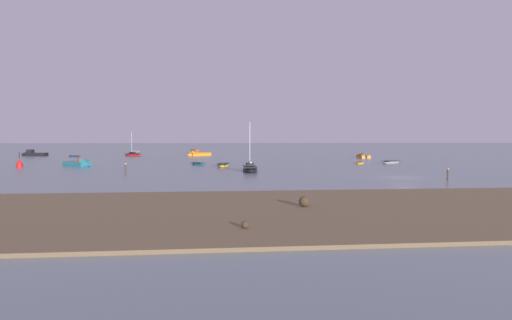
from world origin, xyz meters
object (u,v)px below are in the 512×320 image
sailboat_moored_0 (250,169)px  motorboat_moored_1 (196,154)px  mooring_post_near (126,169)px  mooring_post_left (448,174)px  rowboat_moored_5 (360,163)px  motorboat_moored_3 (362,157)px  rowboat_moored_6 (74,156)px  rowboat_moored_0 (391,162)px  rowboat_moored_1 (223,165)px  channel_buoy (19,164)px  motorboat_moored_4 (80,164)px  motorboat_moored_0 (32,154)px  rowboat_moored_2 (198,164)px  sailboat_moored_1 (133,155)px

sailboat_moored_0 → motorboat_moored_1: size_ratio=1.00×
mooring_post_near → mooring_post_left: bearing=-18.0°
sailboat_moored_0 → rowboat_moored_5: 23.72m
mooring_post_left → sailboat_moored_0: bearing=142.9°
motorboat_moored_3 → rowboat_moored_6: (-61.65, 11.68, -0.12)m
rowboat_moored_0 → rowboat_moored_6: bearing=-67.3°
rowboat_moored_1 → channel_buoy: channel_buoy is taller
motorboat_moored_4 → mooring_post_left: bearing=8.2°
rowboat_moored_1 → mooring_post_left: 31.14m
rowboat_moored_5 → mooring_post_near: (-32.97, -17.49, 0.48)m
sailboat_moored_0 → rowboat_moored_1: bearing=18.9°
rowboat_moored_1 → rowboat_moored_5: bearing=111.3°
rowboat_moored_1 → mooring_post_near: (-11.23, -12.90, 0.42)m
rowboat_moored_6 → mooring_post_left: size_ratio=2.39×
rowboat_moored_1 → motorboat_moored_0: (-43.22, 45.18, 0.16)m
rowboat_moored_5 → motorboat_moored_4: (-42.33, -1.24, 0.12)m
rowboat_moored_5 → rowboat_moored_1: bearing=-43.9°
sailboat_moored_0 → rowboat_moored_2: bearing=26.2°
sailboat_moored_1 → channel_buoy: sailboat_moored_1 is taller
rowboat_moored_0 → mooring_post_left: (-6.60, -28.79, 0.37)m
motorboat_moored_0 → channel_buoy: channel_buoy is taller
motorboat_moored_1 → mooring_post_near: motorboat_moored_1 is taller
rowboat_moored_2 → rowboat_moored_0: bearing=-120.7°
motorboat_moored_0 → sailboat_moored_0: 71.84m
rowboat_moored_2 → rowboat_moored_6: (-28.01, 33.57, -0.02)m
motorboat_moored_0 → motorboat_moored_3: (73.22, -18.30, -0.10)m
motorboat_moored_3 → rowboat_moored_5: (-8.26, -22.28, -0.12)m
sailboat_moored_0 → mooring_post_near: sailboat_moored_0 is taller
rowboat_moored_5 → rowboat_moored_6: (-53.40, 33.95, 0.00)m
motorboat_moored_3 → channel_buoy: bearing=117.0°
rowboat_moored_1 → rowboat_moored_2: (-3.64, 4.99, -0.04)m
sailboat_moored_0 → mooring_post_near: 14.50m
motorboat_moored_4 → mooring_post_near: mooring_post_near is taller
sailboat_moored_0 → motorboat_moored_3: 45.63m
channel_buoy → mooring_post_near: (17.11, -14.56, 0.15)m
rowboat_moored_0 → channel_buoy: (-55.62, -3.86, 0.27)m
sailboat_moored_0 → rowboat_moored_6: bearing=37.8°
channel_buoy → sailboat_moored_0: bearing=-20.2°
sailboat_moored_1 → mooring_post_left: 76.68m
rowboat_moored_1 → rowboat_moored_6: 49.88m
channel_buoy → motorboat_moored_1: bearing=59.9°
motorboat_moored_1 → channel_buoy: channel_buoy is taller
rowboat_moored_6 → channel_buoy: bearing=-57.6°
rowboat_moored_1 → motorboat_moored_1: 42.23m
sailboat_moored_1 → motorboat_moored_4: 38.68m
rowboat_moored_6 → motorboat_moored_4: size_ratio=0.59×
sailboat_moored_0 → mooring_post_near: (-14.18, -3.03, 0.33)m
motorboat_moored_3 → motorboat_moored_4: motorboat_moored_4 is taller
motorboat_moored_4 → channel_buoy: size_ratio=2.25×
rowboat_moored_2 → motorboat_moored_3: motorboat_moored_3 is taller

